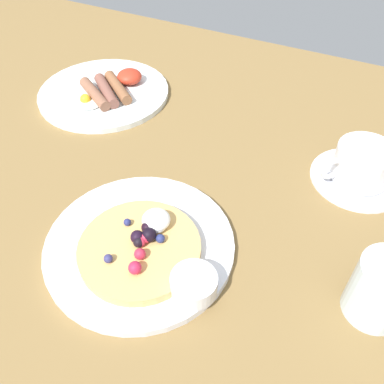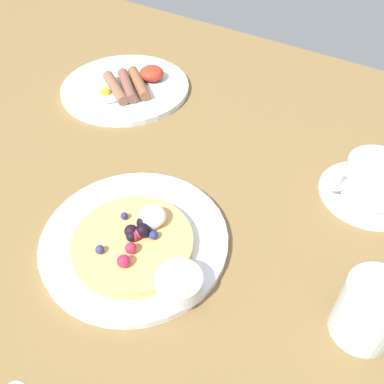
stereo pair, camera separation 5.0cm
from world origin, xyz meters
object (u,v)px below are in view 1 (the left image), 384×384
object	(u,v)px
water_glass	(382,289)
pancake_plate	(140,245)
syrup_ramekin	(194,284)
breakfast_plate	(104,93)
coffee_cup	(363,163)
coffee_saucer	(358,178)

from	to	relation	value
water_glass	pancake_plate	bearing A→B (deg)	-171.30
pancake_plate	syrup_ramekin	distance (cm)	10.43
pancake_plate	syrup_ramekin	xyz separation A→B (cm)	(9.69, -3.32, 1.93)
syrup_ramekin	water_glass	xyz separation A→B (cm)	(19.87, 7.84, 1.67)
breakfast_plate	water_glass	size ratio (longest dim) A/B	3.08
syrup_ramekin	coffee_cup	world-z (taller)	coffee_cup
syrup_ramekin	coffee_cup	size ratio (longest dim) A/B	0.56
breakfast_plate	water_glass	xyz separation A→B (cm)	(55.68, -24.89, 3.65)
syrup_ramekin	coffee_cup	distance (cm)	33.12
pancake_plate	coffee_saucer	distance (cm)	35.91
coffee_saucer	coffee_cup	world-z (taller)	coffee_cup
syrup_ramekin	coffee_cup	bearing A→B (deg)	64.47
coffee_cup	breakfast_plate	bearing A→B (deg)	176.73
breakfast_plate	coffee_cup	bearing A→B (deg)	-3.27
coffee_cup	water_glass	xyz separation A→B (cm)	(5.61, -22.03, 0.67)
coffee_saucer	water_glass	size ratio (longest dim) A/B	1.76
syrup_ramekin	breakfast_plate	size ratio (longest dim) A/B	0.22
syrup_ramekin	coffee_saucer	size ratio (longest dim) A/B	0.39
syrup_ramekin	pancake_plate	bearing A→B (deg)	161.10
breakfast_plate	coffee_saucer	xyz separation A→B (cm)	(50.18, -2.76, -0.18)
breakfast_plate	coffee_cup	distance (cm)	50.25
breakfast_plate	water_glass	world-z (taller)	water_glass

